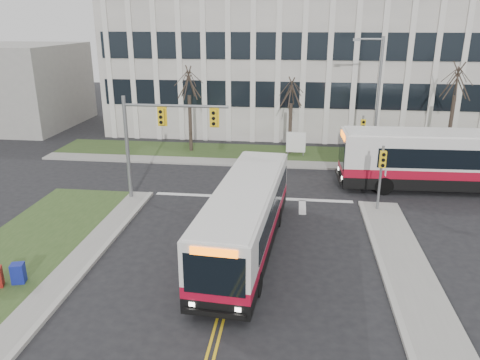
% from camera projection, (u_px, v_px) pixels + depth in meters
% --- Properties ---
extents(ground, '(120.00, 120.00, 0.00)m').
position_uv_depth(ground, '(235.00, 264.00, 20.76)').
color(ground, black).
rests_on(ground, ground).
extents(sidewalk_west, '(1.20, 26.00, 0.14)m').
position_uv_depth(sidewalk_west, '(25.00, 319.00, 16.84)').
color(sidewalk_west, '#9E9B93').
rests_on(sidewalk_west, ground).
extents(sidewalk_east, '(2.00, 26.00, 0.14)m').
position_uv_depth(sidewalk_east, '(444.00, 351.00, 15.19)').
color(sidewalk_east, '#9E9B93').
rests_on(sidewalk_east, ground).
extents(sidewalk_cross, '(44.00, 1.60, 0.14)m').
position_uv_depth(sidewalk_cross, '(329.00, 166.00, 34.44)').
color(sidewalk_cross, '#9E9B93').
rests_on(sidewalk_cross, ground).
extents(building_lawn, '(44.00, 5.00, 0.12)m').
position_uv_depth(building_lawn, '(327.00, 155.00, 37.07)').
color(building_lawn, '#31491F').
rests_on(building_lawn, ground).
extents(office_building, '(40.00, 16.00, 12.00)m').
position_uv_depth(office_building, '(324.00, 65.00, 46.40)').
color(office_building, silver).
rests_on(office_building, ground).
extents(building_annex, '(12.00, 12.00, 8.00)m').
position_uv_depth(building_annex, '(12.00, 86.00, 46.83)').
color(building_annex, '#9E9B93').
rests_on(building_annex, ground).
extents(mast_arm_signal, '(6.11, 0.38, 6.20)m').
position_uv_depth(mast_arm_signal, '(154.00, 131.00, 26.74)').
color(mast_arm_signal, slate).
rests_on(mast_arm_signal, ground).
extents(signal_pole_near, '(0.34, 0.39, 3.80)m').
position_uv_depth(signal_pole_near, '(381.00, 169.00, 25.61)').
color(signal_pole_near, slate).
rests_on(signal_pole_near, ground).
extents(signal_pole_far, '(0.34, 0.39, 3.80)m').
position_uv_depth(signal_pole_far, '(362.00, 134.00, 33.59)').
color(signal_pole_far, slate).
rests_on(signal_pole_far, ground).
extents(streetlight, '(2.15, 0.25, 9.20)m').
position_uv_depth(streetlight, '(376.00, 95.00, 33.37)').
color(streetlight, slate).
rests_on(streetlight, ground).
extents(directory_sign, '(1.50, 0.12, 2.00)m').
position_uv_depth(directory_sign, '(296.00, 143.00, 36.53)').
color(directory_sign, slate).
rests_on(directory_sign, ground).
extents(tree_left, '(1.80, 1.80, 7.70)m').
position_uv_depth(tree_left, '(189.00, 84.00, 36.55)').
color(tree_left, '#42352B').
rests_on(tree_left, ground).
extents(tree_mid, '(1.80, 1.80, 6.82)m').
position_uv_depth(tree_mid, '(291.00, 93.00, 36.03)').
color(tree_mid, '#42352B').
rests_on(tree_mid, ground).
extents(tree_right, '(1.80, 1.80, 8.25)m').
position_uv_depth(tree_right, '(457.00, 83.00, 34.14)').
color(tree_right, '#42352B').
rests_on(tree_right, ground).
extents(bus_main, '(3.43, 11.90, 3.13)m').
position_uv_depth(bus_main, '(246.00, 219.00, 21.54)').
color(bus_main, silver).
rests_on(bus_main, ground).
extents(bus_cross, '(13.76, 3.41, 3.65)m').
position_uv_depth(bus_cross, '(452.00, 162.00, 29.29)').
color(bus_cross, silver).
rests_on(bus_cross, ground).
extents(newspaper_box_blue, '(0.60, 0.57, 0.95)m').
position_uv_depth(newspaper_box_blue, '(18.00, 274.00, 18.98)').
color(newspaper_box_blue, navy).
rests_on(newspaper_box_blue, ground).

